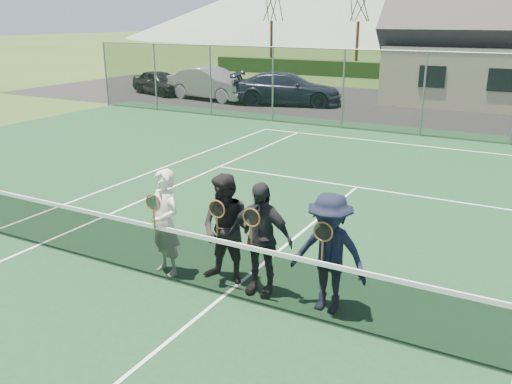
% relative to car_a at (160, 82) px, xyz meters
% --- Properties ---
extents(ground, '(220.00, 220.00, 0.00)m').
position_rel_car_a_xyz_m(ground, '(15.31, 2.02, -0.66)').
color(ground, '#2D491A').
rests_on(ground, ground).
extents(court_surface, '(30.00, 30.00, 0.02)m').
position_rel_car_a_xyz_m(court_surface, '(15.31, -17.98, -0.65)').
color(court_surface, '#14381E').
rests_on(court_surface, ground).
extents(tarmac_carpark, '(40.00, 12.00, 0.01)m').
position_rel_car_a_xyz_m(tarmac_carpark, '(11.31, 2.02, -0.66)').
color(tarmac_carpark, black).
rests_on(tarmac_carpark, ground).
extents(hedge_row, '(40.00, 1.20, 1.10)m').
position_rel_car_a_xyz_m(hedge_row, '(15.31, 14.02, -0.11)').
color(hedge_row, '#1A3110').
rests_on(hedge_row, ground).
extents(car_a, '(4.18, 2.72, 1.32)m').
position_rel_car_a_xyz_m(car_a, '(0.00, 0.00, 0.00)').
color(car_a, black).
rests_on(car_a, ground).
extents(car_b, '(5.16, 2.47, 1.63)m').
position_rel_car_a_xyz_m(car_b, '(3.65, -0.34, 0.15)').
color(car_b, gray).
rests_on(car_b, ground).
extents(car_c, '(5.76, 3.61, 1.56)m').
position_rel_car_a_xyz_m(car_c, '(7.83, 0.01, 0.12)').
color(car_c, '#181D31').
rests_on(car_c, ground).
extents(court_markings, '(11.03, 23.83, 0.01)m').
position_rel_car_a_xyz_m(court_markings, '(15.31, -17.98, -0.64)').
color(court_markings, white).
rests_on(court_markings, court_surface).
extents(tennis_net, '(11.68, 0.08, 1.10)m').
position_rel_car_a_xyz_m(tennis_net, '(15.31, -17.98, -0.12)').
color(tennis_net, slate).
rests_on(tennis_net, ground).
extents(perimeter_fence, '(30.07, 0.07, 3.02)m').
position_rel_car_a_xyz_m(perimeter_fence, '(15.31, -4.48, 0.86)').
color(perimeter_fence, slate).
rests_on(perimeter_fence, ground).
extents(player_a, '(0.76, 0.62, 1.80)m').
position_rel_car_a_xyz_m(player_a, '(14.05, -17.74, 0.26)').
color(player_a, white).
rests_on(player_a, court_surface).
extents(player_b, '(0.88, 0.69, 1.80)m').
position_rel_car_a_xyz_m(player_b, '(15.09, -17.51, 0.26)').
color(player_b, black).
rests_on(player_b, court_surface).
extents(player_c, '(1.07, 0.52, 1.80)m').
position_rel_car_a_xyz_m(player_c, '(15.73, -17.57, 0.26)').
color(player_c, black).
rests_on(player_c, court_surface).
extents(player_d, '(1.18, 0.70, 1.80)m').
position_rel_car_a_xyz_m(player_d, '(16.85, -17.59, 0.26)').
color(player_d, black).
rests_on(player_d, court_surface).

